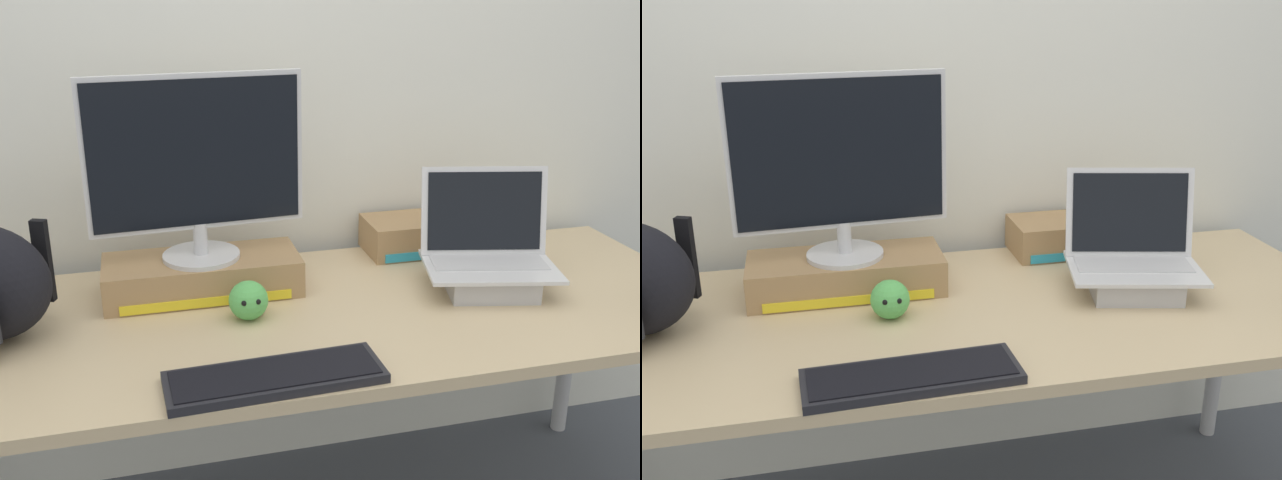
{
  "view_description": "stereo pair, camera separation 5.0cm",
  "coord_description": "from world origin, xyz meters",
  "views": [
    {
      "loc": [
        -0.41,
        -1.58,
        1.5
      ],
      "look_at": [
        0.0,
        0.0,
        0.91
      ],
      "focal_mm": 40.85,
      "sensor_mm": 36.0,
      "label": 1
    },
    {
      "loc": [
        -0.36,
        -1.59,
        1.5
      ],
      "look_at": [
        0.0,
        0.0,
        0.91
      ],
      "focal_mm": 40.85,
      "sensor_mm": 36.0,
      "label": 2
    }
  ],
  "objects": [
    {
      "name": "back_wall",
      "position": [
        0.0,
        0.49,
        1.3
      ],
      "size": [
        7.0,
        0.1,
        2.6
      ],
      "primitive_type": "cube",
      "color": "silver",
      "rests_on": "ground"
    },
    {
      "name": "desk",
      "position": [
        0.0,
        0.0,
        0.67
      ],
      "size": [
        2.03,
        0.78,
        0.73
      ],
      "color": "tan",
      "rests_on": "ground"
    },
    {
      "name": "toner_box_yellow",
      "position": [
        -0.27,
        0.17,
        0.78
      ],
      "size": [
        0.5,
        0.21,
        0.1
      ],
      "color": "#9E7A51",
      "rests_on": "desk"
    },
    {
      "name": "desktop_monitor",
      "position": [
        -0.27,
        0.17,
        1.07
      ],
      "size": [
        0.54,
        0.2,
        0.46
      ],
      "rotation": [
        0.0,
        0.0,
        0.07
      ],
      "color": "silver",
      "rests_on": "toner_box_yellow"
    },
    {
      "name": "open_laptop",
      "position": [
        0.46,
        0.02,
        0.79
      ],
      "size": [
        0.38,
        0.31,
        0.3
      ],
      "rotation": [
        0.0,
        0.0,
        -0.23
      ],
      "color": "#ADADB2",
      "rests_on": "desk"
    },
    {
      "name": "external_keyboard",
      "position": [
        -0.17,
        -0.31,
        0.74
      ],
      "size": [
        0.45,
        0.16,
        0.02
      ],
      "rotation": [
        0.0,
        0.0,
        0.04
      ],
      "color": "black",
      "rests_on": "desk"
    },
    {
      "name": "plush_toy",
      "position": [
        -0.18,
        -0.01,
        0.78
      ],
      "size": [
        0.09,
        0.09,
        0.09
      ],
      "color": "#56B256",
      "rests_on": "desk"
    },
    {
      "name": "toner_box_cyan",
      "position": [
        0.39,
        0.32,
        0.78
      ],
      "size": [
        0.32,
        0.18,
        0.1
      ],
      "color": "#9E7A51",
      "rests_on": "desk"
    }
  ]
}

